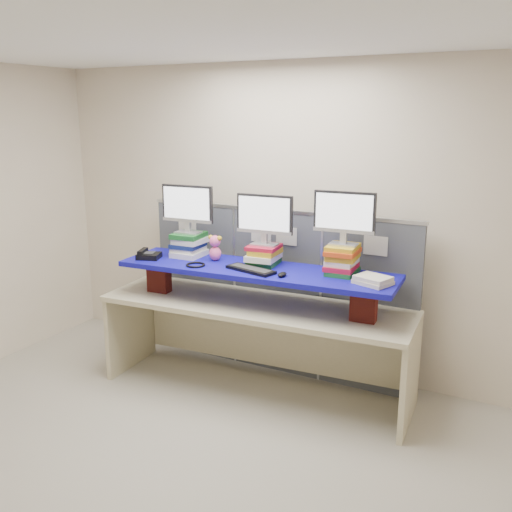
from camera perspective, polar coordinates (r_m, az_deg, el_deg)
The scene contains 18 objects.
room at distance 3.58m, azimuth -10.29°, elevation -1.52°, with size 5.00×4.00×2.80m.
cubicle_partition at distance 5.22m, azimuth 2.12°, elevation -3.52°, with size 2.60×0.06×1.53m.
desk at distance 4.84m, azimuth -0.00°, elevation -6.55°, with size 2.68×0.95×0.80m.
brick_pier_left at distance 5.13m, azimuth -9.67°, elevation -2.09°, with size 0.20×0.11×0.27m, color maroon.
brick_pier_right at distance 4.43m, azimuth 10.72°, elevation -4.79°, with size 0.20×0.11×0.27m, color maroon.
blue_board at distance 4.70m, azimuth -0.00°, elevation -1.43°, with size 2.33×0.58×0.04m, color #0F0B93.
book_stack_left at distance 5.10m, azimuth -6.71°, elevation 1.15°, with size 0.27×0.30×0.21m.
book_stack_center at distance 4.77m, azimuth 0.80°, elevation 0.10°, with size 0.28×0.32×0.17m.
book_stack_right at distance 4.55m, azimuth 8.63°, elevation -0.32°, with size 0.26×0.33×0.23m.
monitor_left at distance 5.02m, azimuth -6.88°, elevation 4.97°, with size 0.49×0.15×0.42m.
monitor_center at distance 4.70m, azimuth 0.86°, elevation 3.95°, with size 0.49×0.15×0.42m.
monitor_right at distance 4.48m, azimuth 8.82°, elevation 4.09°, with size 0.49×0.15×0.42m.
keyboard at distance 4.60m, azimuth -0.52°, elevation -1.36°, with size 0.45×0.24×0.03m.
mouse at distance 4.45m, azimuth 2.63°, elevation -1.85°, with size 0.06×0.11×0.03m, color black.
desk_phone at distance 5.08m, azimuth -10.73°, elevation 0.09°, with size 0.23×0.22×0.08m.
headset at distance 4.78m, azimuth -6.06°, elevation -0.88°, with size 0.16×0.16×0.02m, color black.
plush_toy at distance 4.92m, azimuth -4.11°, elevation 0.84°, with size 0.13×0.10×0.22m.
binder_stack at distance 4.34m, azimuth 11.62°, elevation -2.38°, with size 0.30×0.27×0.06m.
Camera 1 is at (2.15, -2.70, 2.36)m, focal length 40.00 mm.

